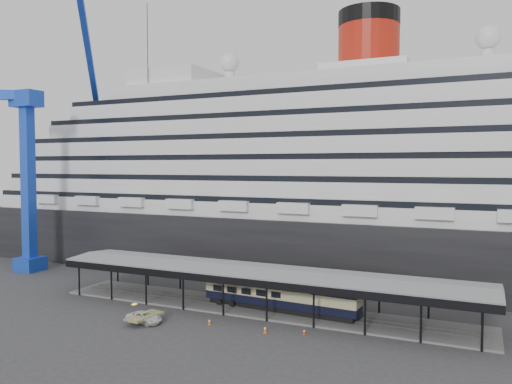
% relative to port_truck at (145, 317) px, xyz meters
% --- Properties ---
extents(ground, '(200.00, 200.00, 0.00)m').
position_rel_port_truck_xyz_m(ground, '(9.92, 5.44, -0.62)').
color(ground, '#333335').
rests_on(ground, ground).
extents(cruise_ship, '(130.00, 30.00, 43.90)m').
position_rel_port_truck_xyz_m(cruise_ship, '(9.97, 37.44, 17.73)').
color(cruise_ship, black).
rests_on(cruise_ship, ground).
extents(platform_canopy, '(56.00, 9.18, 5.30)m').
position_rel_port_truck_xyz_m(platform_canopy, '(9.92, 10.44, 1.74)').
color(platform_canopy, slate).
rests_on(platform_canopy, ground).
extents(crane_blue, '(22.63, 19.19, 47.60)m').
position_rel_port_truck_xyz_m(crane_blue, '(-35.20, 16.06, 19.34)').
color(crane_blue, blue).
rests_on(crane_blue, ground).
extents(port_truck, '(4.69, 2.60, 1.24)m').
position_rel_port_truck_xyz_m(port_truck, '(0.00, 0.00, 0.00)').
color(port_truck, silver).
rests_on(port_truck, ground).
extents(pullman_carriage, '(20.51, 3.93, 20.01)m').
position_rel_port_truck_xyz_m(pullman_carriage, '(12.85, 10.44, 1.83)').
color(pullman_carriage, black).
rests_on(pullman_carriage, ground).
extents(traffic_cone_left, '(0.49, 0.49, 0.72)m').
position_rel_port_truck_xyz_m(traffic_cone_left, '(7.28, 2.47, -0.26)').
color(traffic_cone_left, '#EF5E0D').
rests_on(traffic_cone_left, ground).
extents(traffic_cone_mid, '(0.46, 0.46, 0.84)m').
position_rel_port_truck_xyz_m(traffic_cone_mid, '(14.25, 2.53, -0.20)').
color(traffic_cone_mid, '#E6580C').
rests_on(traffic_cone_mid, ground).
extents(traffic_cone_right, '(0.44, 0.44, 0.66)m').
position_rel_port_truck_xyz_m(traffic_cone_right, '(18.35, 3.75, -0.29)').
color(traffic_cone_right, red).
rests_on(traffic_cone_right, ground).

